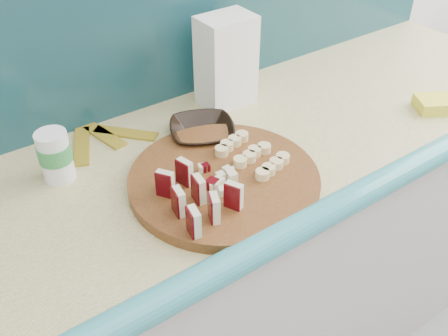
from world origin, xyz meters
name	(u,v)px	position (x,y,z in m)	size (l,w,h in m)	color
kitchen_counter	(201,289)	(0.10, 1.50, 0.46)	(2.20, 0.63, 0.91)	beige
backsplash	(126,15)	(0.10, 1.79, 1.16)	(2.20, 0.02, 0.50)	teal
cutting_board	(224,180)	(0.10, 1.39, 0.92)	(0.41, 0.41, 0.03)	#4D2810
apple_wedges	(195,196)	(0.00, 1.34, 0.96)	(0.13, 0.17, 0.06)	beige
apple_chunks	(216,177)	(0.08, 1.39, 0.95)	(0.06, 0.07, 0.02)	beige
banana_slices	(252,155)	(0.19, 1.41, 0.94)	(0.12, 0.16, 0.02)	beige
brown_bowl	(202,132)	(0.16, 1.57, 0.93)	(0.15, 0.15, 0.04)	black
flour_bag	(226,61)	(0.31, 1.68, 1.03)	(0.14, 0.10, 0.24)	white
canister	(55,155)	(-0.17, 1.62, 0.97)	(0.07, 0.07, 0.11)	white
sponge	(437,104)	(0.74, 1.33, 0.93)	(0.11, 0.08, 0.03)	#FFF943
banana_peel	(103,138)	(-0.04, 1.70, 0.91)	(0.22, 0.18, 0.01)	gold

